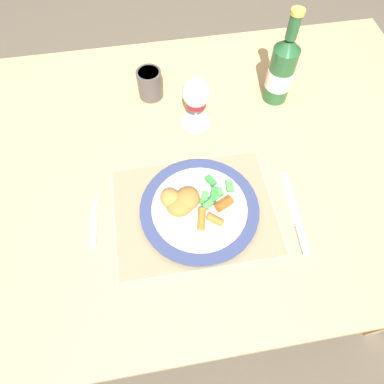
# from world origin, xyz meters

# --- Properties ---
(ground_plane) EXTENTS (6.00, 6.00, 0.00)m
(ground_plane) POSITION_xyz_m (0.00, 0.00, 0.00)
(ground_plane) COLOR brown
(dining_table) EXTENTS (1.46, 0.92, 0.74)m
(dining_table) POSITION_xyz_m (0.00, 0.00, 0.66)
(dining_table) COLOR tan
(dining_table) RESTS_ON ground
(placemat) EXTENTS (0.37, 0.28, 0.01)m
(placemat) POSITION_xyz_m (0.01, -0.15, 0.74)
(placemat) COLOR #CCB789
(placemat) RESTS_ON dining_table
(dinner_plate) EXTENTS (0.27, 0.27, 0.02)m
(dinner_plate) POSITION_xyz_m (0.02, -0.16, 0.76)
(dinner_plate) COLOR silver
(dinner_plate) RESTS_ON placemat
(breaded_croquettes) EXTENTS (0.11, 0.08, 0.04)m
(breaded_croquettes) POSITION_xyz_m (-0.02, -0.14, 0.78)
(breaded_croquettes) COLOR #A87033
(breaded_croquettes) RESTS_ON dinner_plate
(green_beans_pile) EXTENTS (0.08, 0.09, 0.02)m
(green_beans_pile) POSITION_xyz_m (0.06, -0.13, 0.77)
(green_beans_pile) COLOR #4CA84C
(green_beans_pile) RESTS_ON dinner_plate
(glazed_carrots) EXTENTS (0.09, 0.07, 0.02)m
(glazed_carrots) POSITION_xyz_m (0.05, -0.18, 0.78)
(glazed_carrots) COLOR #CC5119
(glazed_carrots) RESTS_ON dinner_plate
(fork) EXTENTS (0.02, 0.13, 0.01)m
(fork) POSITION_xyz_m (-0.21, -0.15, 0.74)
(fork) COLOR silver
(fork) RESTS_ON dining_table
(table_knife) EXTENTS (0.03, 0.21, 0.01)m
(table_knife) POSITION_xyz_m (0.24, -0.21, 0.74)
(table_knife) COLOR silver
(table_knife) RESTS_ON dining_table
(wine_glass) EXTENTS (0.08, 0.08, 0.15)m
(wine_glass) POSITION_xyz_m (0.06, 0.11, 0.84)
(wine_glass) COLOR silver
(wine_glass) RESTS_ON dining_table
(bottle) EXTENTS (0.07, 0.07, 0.26)m
(bottle) POSITION_xyz_m (0.30, 0.17, 0.84)
(bottle) COLOR #23562D
(bottle) RESTS_ON dining_table
(drinking_cup) EXTENTS (0.07, 0.07, 0.08)m
(drinking_cup) POSITION_xyz_m (-0.04, 0.23, 0.78)
(drinking_cup) COLOR #4C4747
(drinking_cup) RESTS_ON dining_table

